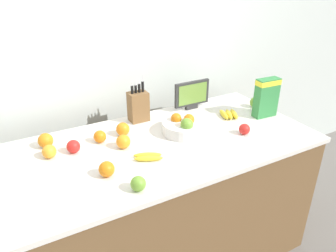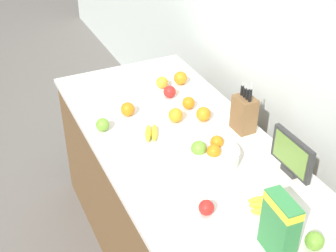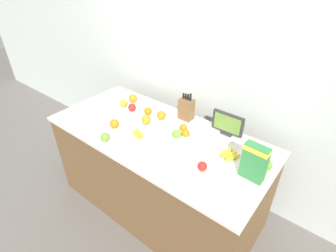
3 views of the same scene
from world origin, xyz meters
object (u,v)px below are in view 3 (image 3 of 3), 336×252
(knife_block, at_px, (186,109))
(apple_rightmost, at_px, (267,165))
(small_monitor, at_px, (228,124))
(apple_near_bananas, at_px, (105,137))
(banana_bunch_right, at_px, (229,155))
(apple_by_knife_block, at_px, (132,107))
(orange_front_left, at_px, (114,124))
(fruit_bowl, at_px, (183,136))
(apple_middle, at_px, (202,166))
(orange_front_right, at_px, (123,103))
(orange_back_center, at_px, (148,111))
(orange_front_center, at_px, (146,120))
(cereal_box, at_px, (255,161))
(banana_bunch_left, at_px, (138,134))
(orange_mid_right, at_px, (133,98))
(orange_near_bowl, at_px, (161,115))

(knife_block, bearing_deg, apple_rightmost, -13.98)
(small_monitor, xyz_separation_m, apple_near_bananas, (-0.75, -0.70, -0.08))
(banana_bunch_right, distance_m, apple_by_knife_block, 1.08)
(banana_bunch_right, distance_m, apple_rightmost, 0.28)
(orange_front_left, bearing_deg, knife_block, 51.79)
(small_monitor, relative_size, apple_near_bananas, 3.69)
(fruit_bowl, bearing_deg, knife_block, 120.27)
(apple_middle, xyz_separation_m, orange_front_right, (-1.13, 0.30, 0.00))
(orange_front_left, relative_size, orange_back_center, 1.08)
(orange_front_center, bearing_deg, banana_bunch_right, 3.52)
(cereal_box, distance_m, fruit_bowl, 0.64)
(small_monitor, bearing_deg, orange_front_center, -155.90)
(banana_bunch_left, distance_m, orange_front_right, 0.55)
(cereal_box, bearing_deg, banana_bunch_left, -169.27)
(banana_bunch_left, distance_m, banana_bunch_right, 0.78)
(apple_middle, bearing_deg, fruit_bowl, 147.66)
(small_monitor, bearing_deg, apple_near_bananas, -136.80)
(cereal_box, xyz_separation_m, banana_bunch_right, (-0.22, 0.11, -0.13))
(orange_front_right, relative_size, orange_back_center, 1.03)
(banana_bunch_left, relative_size, orange_back_center, 2.20)
(knife_block, height_order, orange_front_right, knife_block)
(cereal_box, distance_m, orange_front_left, 1.23)
(apple_by_knife_block, bearing_deg, orange_mid_right, 132.42)
(fruit_bowl, relative_size, orange_front_right, 3.64)
(banana_bunch_left, bearing_deg, apple_middle, -2.13)
(fruit_bowl, bearing_deg, apple_middle, -32.34)
(orange_front_left, bearing_deg, orange_front_right, 124.40)
(cereal_box, xyz_separation_m, orange_mid_right, (-1.43, 0.29, -0.11))
(knife_block, relative_size, orange_front_center, 3.76)
(apple_near_bananas, distance_m, orange_mid_right, 0.70)
(orange_front_center, xyz_separation_m, orange_front_left, (-0.18, -0.22, -0.00))
(banana_bunch_left, xyz_separation_m, apple_middle, (0.66, -0.02, 0.02))
(banana_bunch_right, distance_m, apple_middle, 0.27)
(orange_mid_right, distance_m, orange_front_center, 0.45)
(cereal_box, height_order, orange_front_right, cereal_box)
(small_monitor, height_order, banana_bunch_right, small_monitor)
(knife_block, distance_m, cereal_box, 0.88)
(small_monitor, xyz_separation_m, apple_rightmost, (0.43, -0.21, -0.07))
(apple_by_knife_block, height_order, orange_near_bowl, orange_near_bowl)
(orange_back_center, bearing_deg, apple_near_bananas, -89.03)
(apple_near_bananas, bearing_deg, apple_by_knife_block, 109.91)
(banana_bunch_right, relative_size, orange_mid_right, 2.06)
(orange_front_left, bearing_deg, banana_bunch_left, 9.30)
(cereal_box, relative_size, banana_bunch_right, 1.51)
(apple_by_knife_block, bearing_deg, banana_bunch_left, -38.62)
(fruit_bowl, relative_size, banana_bunch_right, 1.56)
(apple_middle, bearing_deg, knife_block, 134.42)
(cereal_box, distance_m, apple_by_knife_block, 1.32)
(fruit_bowl, bearing_deg, orange_front_right, 172.84)
(orange_back_center, bearing_deg, fruit_bowl, -15.03)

